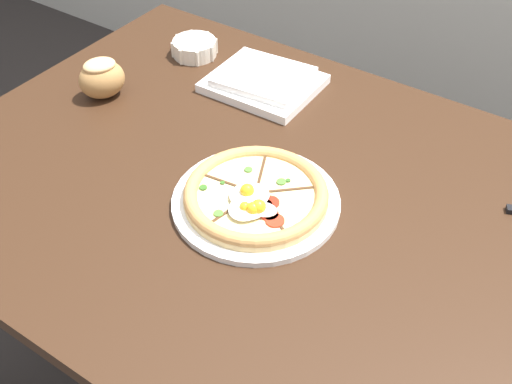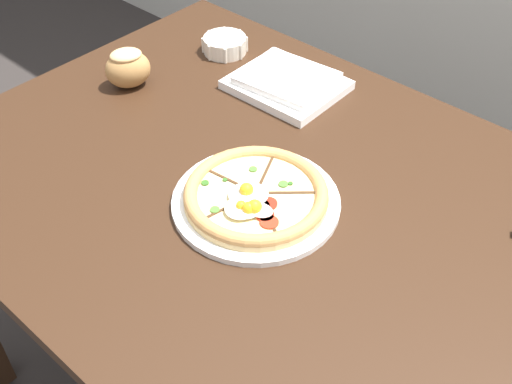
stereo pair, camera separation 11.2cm
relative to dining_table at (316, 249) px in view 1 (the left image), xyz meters
name	(u,v)px [view 1 (the left image)]	position (x,y,z in m)	size (l,w,h in m)	color
dining_table	(316,249)	(0.00, 0.00, 0.00)	(1.52, 0.94, 0.78)	#331E11
pizza	(256,197)	(-0.10, -0.05, 0.11)	(0.30, 0.30, 0.06)	white
ramekin_bowl	(194,47)	(-0.52, 0.31, 0.11)	(0.11, 0.11, 0.04)	silver
napkin_folded	(264,81)	(-0.30, 0.28, 0.11)	(0.24, 0.20, 0.04)	white
bread_piece_near	(102,78)	(-0.57, 0.06, 0.14)	(0.11, 0.12, 0.09)	#B27F47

